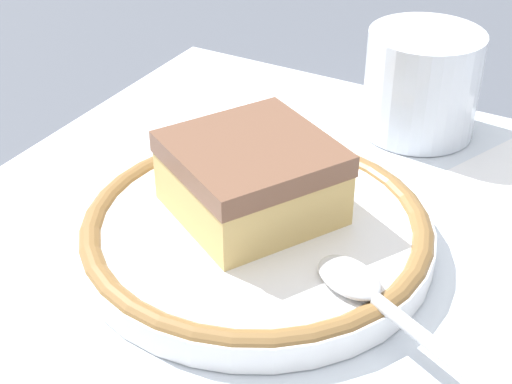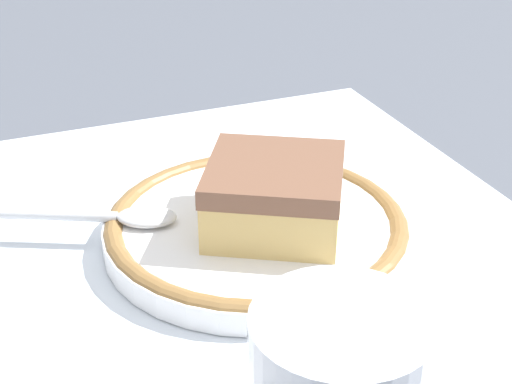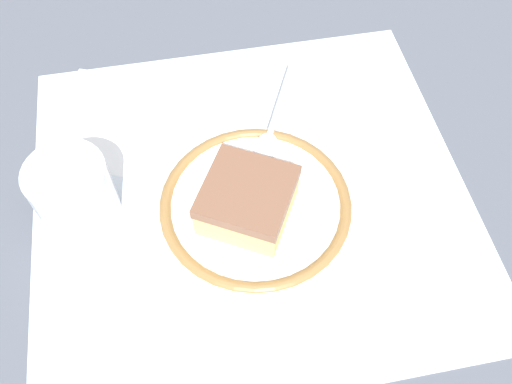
# 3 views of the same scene
# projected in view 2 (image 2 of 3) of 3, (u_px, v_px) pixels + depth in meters

# --- Properties ---
(ground_plane) EXTENTS (2.40, 2.40, 0.00)m
(ground_plane) POSITION_uv_depth(u_px,v_px,m) (220.00, 251.00, 0.48)
(ground_plane) COLOR #4C515B
(placemat) EXTENTS (0.44, 0.42, 0.00)m
(placemat) POSITION_uv_depth(u_px,v_px,m) (220.00, 250.00, 0.48)
(placemat) COLOR silver
(placemat) RESTS_ON ground_plane
(plate) EXTENTS (0.19, 0.19, 0.02)m
(plate) POSITION_uv_depth(u_px,v_px,m) (256.00, 228.00, 0.48)
(plate) COLOR white
(plate) RESTS_ON placemat
(cake_slice) EXTENTS (0.11, 0.11, 0.04)m
(cake_slice) POSITION_uv_depth(u_px,v_px,m) (275.00, 195.00, 0.47)
(cake_slice) COLOR #DBB76B
(cake_slice) RESTS_ON plate
(spoon) EXTENTS (0.08, 0.14, 0.01)m
(spoon) POSITION_uv_depth(u_px,v_px,m) (101.00, 216.00, 0.48)
(spoon) COLOR silver
(spoon) RESTS_ON plate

